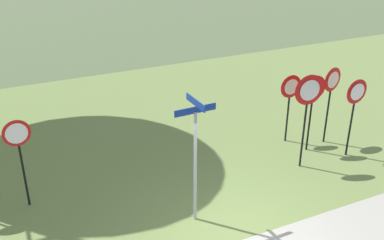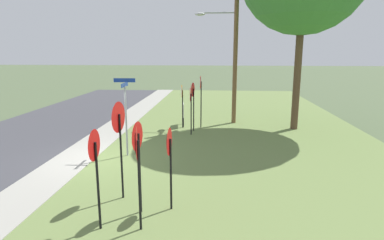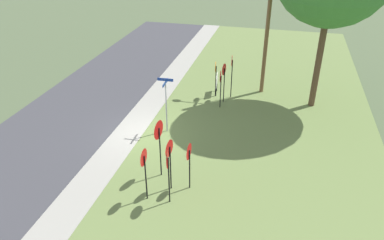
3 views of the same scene
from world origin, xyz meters
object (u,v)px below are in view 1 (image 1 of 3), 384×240
at_px(stop_sign_near_left, 19,146).
at_px(yield_sign_near_left, 332,88).
at_px(yield_sign_near_right, 308,99).
at_px(street_name_post, 195,151).
at_px(yield_sign_far_left, 290,93).
at_px(yield_sign_center, 356,100).
at_px(yield_sign_far_right, 314,96).

distance_m(stop_sign_near_left, yield_sign_near_left, 8.68).
relative_size(yield_sign_near_right, street_name_post, 0.90).
relative_size(yield_sign_near_left, yield_sign_near_right, 0.89).
distance_m(yield_sign_far_left, yield_sign_center, 1.85).
height_order(yield_sign_far_left, yield_sign_far_right, yield_sign_far_right).
distance_m(yield_sign_far_right, yield_sign_center, 1.13).
bearing_deg(yield_sign_far_left, yield_sign_far_right, -70.27).
relative_size(stop_sign_near_left, yield_sign_center, 0.97).
distance_m(stop_sign_near_left, street_name_post, 4.05).
distance_m(yield_sign_near_right, yield_sign_center, 1.65).
xyz_separation_m(yield_sign_near_right, yield_sign_far_right, (0.77, 0.69, -0.29)).
xyz_separation_m(yield_sign_near_right, yield_sign_far_left, (0.54, 1.43, -0.45)).
relative_size(stop_sign_near_left, yield_sign_far_right, 0.97).
xyz_separation_m(yield_sign_far_left, yield_sign_center, (1.08, -1.49, 0.15)).
distance_m(yield_sign_far_right, street_name_post, 4.72).
bearing_deg(stop_sign_near_left, yield_sign_near_right, -16.20).
xyz_separation_m(stop_sign_near_left, yield_sign_near_left, (8.67, -0.45, 0.17)).
xyz_separation_m(stop_sign_near_left, yield_sign_center, (8.71, -1.39, 0.12)).
bearing_deg(street_name_post, yield_sign_far_left, 26.82).
bearing_deg(yield_sign_center, yield_sign_near_right, 177.90).
xyz_separation_m(yield_sign_center, street_name_post, (-5.30, -0.80, 0.04)).
bearing_deg(street_name_post, yield_sign_far_right, 17.52).
bearing_deg(street_name_post, yield_sign_near_left, 16.58).
bearing_deg(yield_sign_near_left, yield_sign_near_right, -162.39).
relative_size(yield_sign_near_left, yield_sign_center, 1.03).
height_order(yield_sign_near_right, street_name_post, street_name_post).
distance_m(yield_sign_near_left, yield_sign_far_right, 0.83).
xyz_separation_m(stop_sign_near_left, yield_sign_far_left, (7.63, 0.10, -0.04)).
xyz_separation_m(stop_sign_near_left, yield_sign_near_right, (7.09, -1.33, 0.41)).
relative_size(yield_sign_far_right, yield_sign_center, 1.00).
distance_m(yield_sign_near_left, yield_sign_center, 0.94).
distance_m(yield_sign_far_left, yield_sign_far_right, 0.79).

